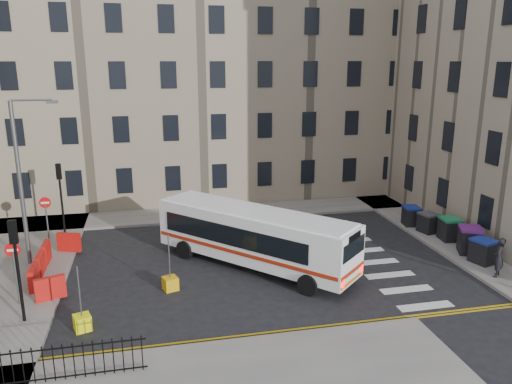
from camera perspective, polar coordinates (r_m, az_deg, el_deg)
name	(u,v)px	position (r m, az deg, el deg)	size (l,w,h in m)	color
ground	(293,260)	(25.92, 4.21, -7.71)	(120.00, 120.00, 0.00)	black
pavement_north	(167,216)	(33.04, -10.14, -2.73)	(36.00, 3.20, 0.15)	slate
pavement_east	(413,222)	(32.80, 17.46, -3.33)	(2.40, 26.00, 0.15)	slate
pavement_west	(3,275)	(26.82, -26.90, -8.42)	(6.00, 22.00, 0.15)	slate
terrace_north	(144,78)	(38.43, -12.72, 12.57)	(38.30, 10.80, 17.20)	gray
traffic_light_nw	(60,187)	(30.67, -21.47, 0.50)	(0.28, 0.22, 4.10)	black
traffic_light_sw	(16,255)	(20.82, -25.74, -6.54)	(0.28, 0.22, 4.10)	black
streetlamp	(20,182)	(26.25, -25.36, 1.09)	(0.50, 0.22, 8.14)	#595B5E
no_entry_north	(46,211)	(29.06, -22.87, -2.03)	(0.60, 0.08, 3.00)	#595B5E
no_entry_south	(14,261)	(22.58, -25.92, -7.10)	(0.60, 0.08, 3.00)	#595B5E
roadworks_barriers	(49,264)	(25.66, -22.63, -7.56)	(1.66, 6.26, 1.00)	red
iron_railings	(18,368)	(17.88, -25.58, -17.69)	(7.80, 0.04, 1.20)	black
bus	(254,235)	(24.45, -0.27, -4.95)	(8.86, 9.32, 2.86)	white
wheelie_bin_a	(483,251)	(27.33, 24.52, -6.15)	(1.24, 1.34, 1.22)	black
wheelie_bin_b	(470,240)	(28.37, 23.23, -5.07)	(1.52, 1.60, 1.39)	black
wheelie_bin_c	(450,229)	(29.97, 21.25, -3.95)	(1.11, 1.24, 1.27)	black
wheelie_bin_d	(428,223)	(30.87, 19.08, -3.32)	(1.12, 1.22, 1.15)	black
wheelie_bin_e	(411,216)	(31.86, 17.31, -2.60)	(1.07, 1.18, 1.16)	black
pedestrian	(499,257)	(25.84, 25.99, -6.73)	(0.69, 0.45, 1.89)	black
bollard_yellow	(82,323)	(20.62, -19.22, -13.92)	(0.60, 0.60, 0.60)	#F7F70D
bollard_chevron	(170,283)	(22.90, -9.76, -10.26)	(0.60, 0.60, 0.60)	#DBA10C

